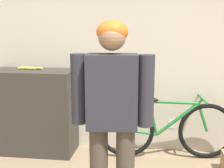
% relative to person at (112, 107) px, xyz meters
% --- Properties ---
extents(wall_back, '(8.00, 0.07, 2.60)m').
position_rel_person_xyz_m(wall_back, '(0.01, 1.53, 0.35)').
color(wall_back, beige).
rests_on(wall_back, ground_plane).
extents(side_shelf, '(1.06, 0.48, 1.04)m').
position_rel_person_xyz_m(side_shelf, '(-1.17, 1.24, -0.43)').
color(side_shelf, '#38332D').
rests_on(side_shelf, ground_plane).
extents(person, '(0.66, 0.26, 1.63)m').
position_rel_person_xyz_m(person, '(0.00, 0.00, 0.00)').
color(person, '#4C4238').
rests_on(person, ground_plane).
extents(bicycle, '(1.64, 0.46, 0.75)m').
position_rel_person_xyz_m(bicycle, '(0.49, 1.26, -0.59)').
color(bicycle, black).
rests_on(bicycle, ground_plane).
extents(banana, '(0.35, 0.09, 0.04)m').
position_rel_person_xyz_m(banana, '(-1.20, 1.30, 0.11)').
color(banana, '#EAD64C').
rests_on(banana, side_shelf).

